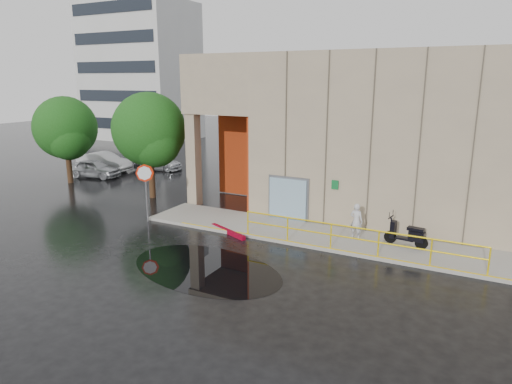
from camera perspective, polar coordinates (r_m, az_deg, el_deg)
ground at (r=17.49m, az=-4.56°, el=-8.88°), size 120.00×120.00×0.00m
sidewalk at (r=19.86m, az=12.44°, el=-6.11°), size 20.00×3.00×0.15m
building at (r=24.98m, az=19.41°, el=7.26°), size 20.00×10.17×8.00m
guardrail at (r=18.37m, az=12.17°, el=-5.76°), size 9.56×0.06×1.03m
distant_building at (r=55.44m, az=-14.26°, el=14.29°), size 12.00×8.08×15.00m
person at (r=19.84m, az=12.44°, el=-3.56°), size 0.61×0.45×1.54m
scooter at (r=19.45m, az=18.37°, el=-4.25°), size 1.80×0.79×1.37m
stop_sign at (r=22.44m, az=-13.67°, el=1.40°), size 0.70×0.55×2.85m
red_curb at (r=20.67m, az=-3.53°, el=-4.95°), size 2.27×1.13×0.18m
puddle at (r=17.08m, az=-6.30°, el=-9.50°), size 6.88×4.90×0.01m
car_a at (r=34.17m, az=-19.58°, el=2.80°), size 3.98×2.11×1.29m
car_b at (r=36.19m, az=-18.43°, el=3.58°), size 4.41×1.86×1.41m
car_c at (r=35.77m, az=-12.37°, el=3.65°), size 4.28×2.51×1.16m
tree_near at (r=26.69m, az=-13.05°, el=7.26°), size 4.18×4.18×6.09m
tree_far at (r=32.41m, az=-22.65°, el=7.12°), size 4.07×4.07×5.72m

